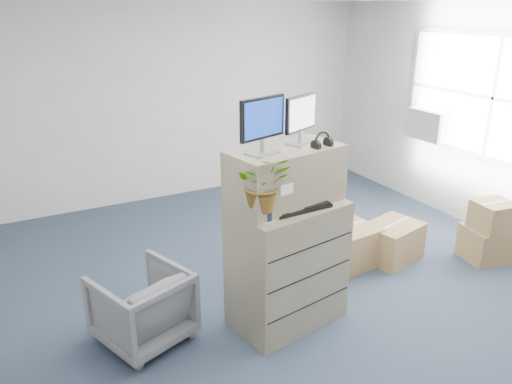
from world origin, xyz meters
The scene contains 18 objects.
ground centered at (0.00, 0.00, 0.00)m, with size 7.00×7.00×0.00m, color #212A3C.
wall_back centered at (0.00, 3.51, 1.40)m, with size 6.00×0.02×2.80m, color #B6B3AD.
window centered at (2.96, 0.50, 1.70)m, with size 0.07×2.72×1.52m.
ac_unit centered at (2.87, 1.40, 1.20)m, with size 0.24×0.60×0.40m, color white.
filing_cabinet_lower centered at (-0.28, -0.10, 0.57)m, with size 0.99×0.60×1.15m, color #827959.
filing_cabinet_upper centered at (-0.29, -0.05, 1.40)m, with size 0.99×0.49×0.49m, color #827959.
monitor_left centered at (-0.55, -0.11, 1.90)m, with size 0.45×0.24×0.45m.
monitor_right centered at (-0.12, 0.01, 1.87)m, with size 0.39×0.24×0.41m.
headphones centered at (-0.01, -0.16, 1.69)m, with size 0.18×0.18×0.02m, color black.
keyboard centered at (-0.27, -0.21, 1.16)m, with size 0.57×0.24×0.03m, color black.
mouse centered at (0.05, -0.16, 1.17)m, with size 0.11×0.07×0.04m, color silver.
water_bottle centered at (-0.20, 0.00, 1.29)m, with size 0.08×0.08×0.28m, color gray.
phone_dock centered at (-0.31, -0.03, 1.20)m, with size 0.07×0.06×0.14m.
external_drive centered at (0.02, 0.07, 1.18)m, with size 0.20×0.15×0.06m, color black.
tissue_box centered at (-0.01, 0.04, 1.26)m, with size 0.28×0.14×0.10m, color #3E9ED6.
potted_plant centered at (-0.63, -0.28, 1.40)m, with size 0.53×0.56×0.44m.
office_chair centered at (-1.53, 0.23, 0.36)m, with size 0.70×0.66×0.72m, color #5E5E63.
cardboard_boxes centered at (1.46, 0.26, 0.25)m, with size 2.23×1.31×0.72m.
Camera 1 is at (-2.37, -3.46, 2.76)m, focal length 35.00 mm.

